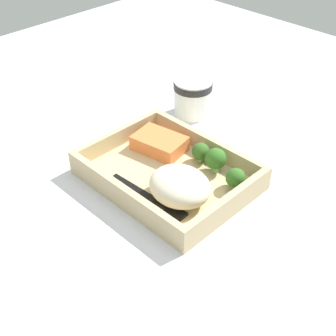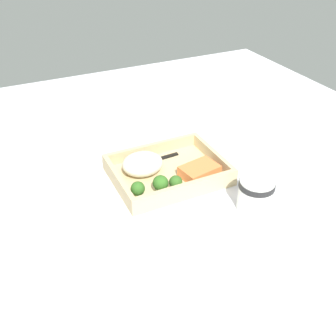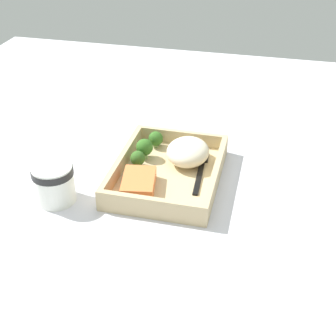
# 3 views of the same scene
# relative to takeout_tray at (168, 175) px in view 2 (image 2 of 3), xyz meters

# --- Properties ---
(ground_plane) EXTENTS (1.60, 1.60, 0.02)m
(ground_plane) POSITION_rel_takeout_tray_xyz_m (0.00, 0.00, -0.02)
(ground_plane) COLOR silver
(takeout_tray) EXTENTS (0.28, 0.21, 0.01)m
(takeout_tray) POSITION_rel_takeout_tray_xyz_m (0.00, 0.00, 0.00)
(takeout_tray) COLOR tan
(takeout_tray) RESTS_ON ground_plane
(tray_rim) EXTENTS (0.28, 0.21, 0.03)m
(tray_rim) POSITION_rel_takeout_tray_xyz_m (0.00, 0.00, 0.02)
(tray_rim) COLOR tan
(tray_rim) RESTS_ON takeout_tray
(salmon_fillet) EXTENTS (0.10, 0.08, 0.03)m
(salmon_fillet) POSITION_rel_takeout_tray_xyz_m (-0.07, 0.04, 0.02)
(salmon_fillet) COLOR orange
(salmon_fillet) RESTS_ON takeout_tray
(mashed_potatoes) EXTENTS (0.10, 0.09, 0.05)m
(mashed_potatoes) POSITION_rel_takeout_tray_xyz_m (0.06, -0.03, 0.03)
(mashed_potatoes) COLOR #F0E3C5
(mashed_potatoes) RESTS_ON takeout_tray
(broccoli_floret_1) EXTENTS (0.03, 0.03, 0.04)m
(broccoli_floret_1) POSITION_rel_takeout_tray_xyz_m (0.10, 0.05, 0.03)
(broccoli_floret_1) COLOR #8BA766
(broccoli_floret_1) RESTS_ON takeout_tray
(broccoli_floret_2) EXTENTS (0.04, 0.04, 0.05)m
(broccoli_floret_2) POSITION_rel_takeout_tray_xyz_m (0.05, 0.06, 0.03)
(broccoli_floret_2) COLOR #7DA55F
(broccoli_floret_2) RESTS_ON takeout_tray
(broccoli_floret_3) EXTENTS (0.03, 0.03, 0.04)m
(broccoli_floret_3) POSITION_rel_takeout_tray_xyz_m (0.01, 0.07, 0.03)
(broccoli_floret_3) COLOR #7C9F57
(broccoli_floret_3) RESTS_ON takeout_tray
(fork) EXTENTS (0.16, 0.03, 0.00)m
(fork) POSITION_rel_takeout_tray_xyz_m (0.03, -0.06, 0.01)
(fork) COLOR black
(fork) RESTS_ON takeout_tray
(paper_cup) EXTENTS (0.08, 0.08, 0.08)m
(paper_cup) POSITION_rel_takeout_tray_xyz_m (-0.12, 0.20, 0.04)
(paper_cup) COLOR white
(paper_cup) RESTS_ON ground_plane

